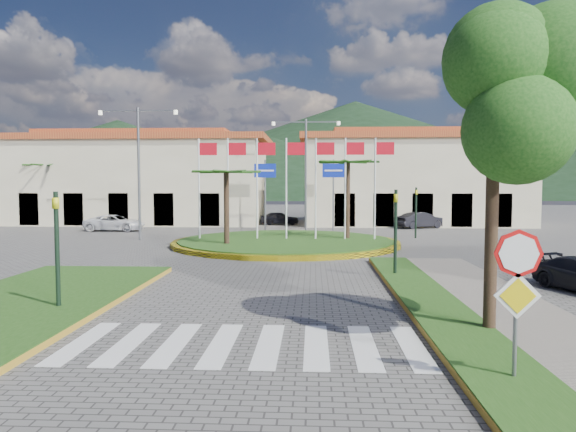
{
  "coord_description": "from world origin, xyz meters",
  "views": [
    {
      "loc": [
        1.53,
        -6.59,
        3.38
      ],
      "look_at": [
        0.81,
        8.0,
        2.48
      ],
      "focal_mm": 32.0,
      "sensor_mm": 36.0,
      "label": 1
    }
  ],
  "objects_px": {
    "stop_sign": "(517,281)",
    "car_dark_a": "(279,218)",
    "deciduous_tree": "(495,103)",
    "car_dark_b": "(421,220)",
    "roundabout_island": "(286,242)",
    "white_van": "(115,223)"
  },
  "relations": [
    {
      "from": "stop_sign",
      "to": "car_dark_a",
      "type": "relative_size",
      "value": 0.81
    },
    {
      "from": "deciduous_tree",
      "to": "stop_sign",
      "type": "bearing_deg",
      "value": -101.18
    },
    {
      "from": "car_dark_b",
      "to": "deciduous_tree",
      "type": "bearing_deg",
      "value": 147.67
    },
    {
      "from": "deciduous_tree",
      "to": "car_dark_b",
      "type": "height_order",
      "value": "deciduous_tree"
    },
    {
      "from": "roundabout_island",
      "to": "car_dark_a",
      "type": "height_order",
      "value": "roundabout_island"
    },
    {
      "from": "deciduous_tree",
      "to": "car_dark_a",
      "type": "height_order",
      "value": "deciduous_tree"
    },
    {
      "from": "roundabout_island",
      "to": "deciduous_tree",
      "type": "bearing_deg",
      "value": -72.09
    },
    {
      "from": "white_van",
      "to": "car_dark_a",
      "type": "relative_size",
      "value": 1.3
    },
    {
      "from": "car_dark_a",
      "to": "car_dark_b",
      "type": "height_order",
      "value": "car_dark_b"
    },
    {
      "from": "stop_sign",
      "to": "car_dark_b",
      "type": "relative_size",
      "value": 0.69
    },
    {
      "from": "roundabout_island",
      "to": "deciduous_tree",
      "type": "height_order",
      "value": "deciduous_tree"
    },
    {
      "from": "stop_sign",
      "to": "deciduous_tree",
      "type": "height_order",
      "value": "deciduous_tree"
    },
    {
      "from": "deciduous_tree",
      "to": "white_van",
      "type": "height_order",
      "value": "deciduous_tree"
    },
    {
      "from": "roundabout_island",
      "to": "white_van",
      "type": "relative_size",
      "value": 3.0
    },
    {
      "from": "stop_sign",
      "to": "car_dark_b",
      "type": "bearing_deg",
      "value": 81.01
    },
    {
      "from": "deciduous_tree",
      "to": "car_dark_a",
      "type": "relative_size",
      "value": 2.09
    },
    {
      "from": "deciduous_tree",
      "to": "car_dark_b",
      "type": "bearing_deg",
      "value": 81.25
    },
    {
      "from": "roundabout_island",
      "to": "car_dark_b",
      "type": "height_order",
      "value": "roundabout_island"
    },
    {
      "from": "stop_sign",
      "to": "white_van",
      "type": "relative_size",
      "value": 0.63
    },
    {
      "from": "white_van",
      "to": "car_dark_b",
      "type": "distance_m",
      "value": 23.07
    },
    {
      "from": "roundabout_island",
      "to": "deciduous_tree",
      "type": "distance_m",
      "value": 18.55
    },
    {
      "from": "roundabout_island",
      "to": "car_dark_b",
      "type": "relative_size",
      "value": 3.32
    }
  ]
}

